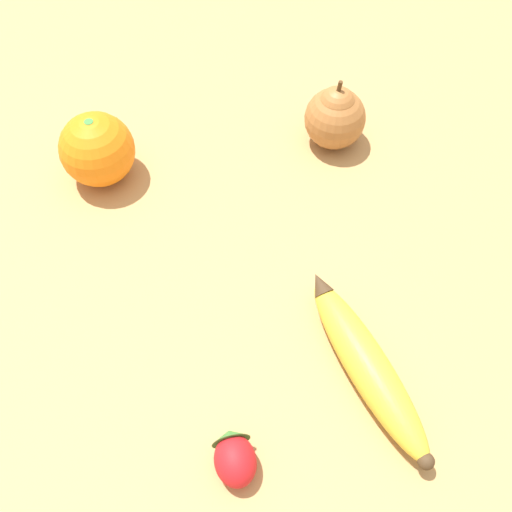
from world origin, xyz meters
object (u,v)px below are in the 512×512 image
pear (335,116)px  strawberry (234,457)px  orange (97,150)px  banana (366,364)px

pear → strawberry: pear is taller
pear → orange: bearing=94.7°
pear → strawberry: 0.41m
strawberry → orange: bearing=12.3°
strawberry → pear: bearing=-29.4°
banana → orange: 0.38m
banana → pear: 0.31m
pear → strawberry: size_ratio=1.74×
pear → strawberry: (-0.38, 0.16, -0.02)m
banana → orange: (0.29, 0.25, 0.02)m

